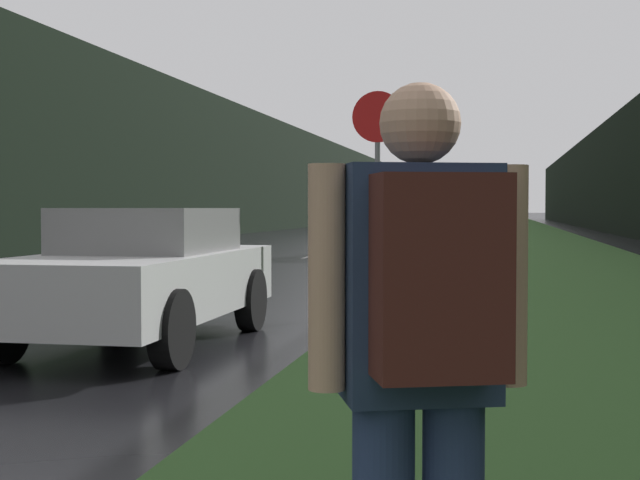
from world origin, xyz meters
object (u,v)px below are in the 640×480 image
Objects in this scene: car_passing_far at (372,231)px; car_oncoming at (382,219)px; car_passing_near at (143,274)px; stop_sign at (377,179)px; hitchhiker_with_backpack at (423,360)px.

car_oncoming is at bearing -83.25° from car_passing_far.
car_passing_near reaches higher than car_oncoming.
car_passing_far is (-2.05, 14.33, -1.05)m from stop_sign.
car_passing_near is 0.96× the size of car_passing_far.
stop_sign reaches higher than car_oncoming.
car_oncoming is (-3.57, 30.16, -0.01)m from car_passing_far.
stop_sign is 0.72× the size of car_passing_near.
car_passing_far reaches higher than car_oncoming.
car_passing_far is at bearing -83.25° from car_oncoming.
stop_sign reaches higher than hitchhiker_with_backpack.
hitchhiker_with_backpack is at bearing 98.22° from car_passing_far.
stop_sign reaches higher than car_passing_far.
car_passing_far is at bearing -90.00° from car_passing_near.
stop_sign is at bearing -82.80° from car_oncoming.
car_passing_near is at bearing -125.17° from stop_sign.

